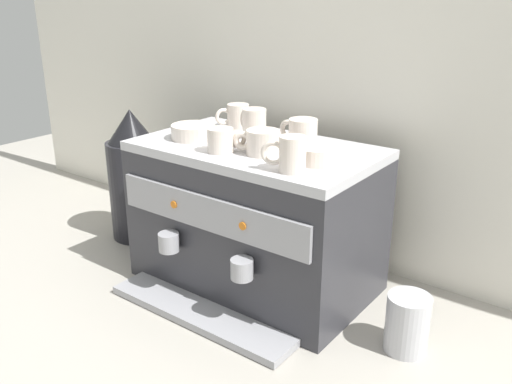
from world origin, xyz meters
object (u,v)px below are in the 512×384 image
(ceramic_cup_1, at_px, (302,132))
(ceramic_bowl_1, at_px, (318,155))
(ceramic_cup_3, at_px, (290,154))
(ceramic_cup_5, at_px, (237,116))
(ceramic_cup_2, at_px, (222,140))
(ceramic_bowl_0, at_px, (193,132))
(ceramic_cup_0, at_px, (261,142))
(milk_pitcher, at_px, (407,323))
(ceramic_cup_4, at_px, (253,123))
(coffee_grinder, at_px, (135,177))
(espresso_machine, at_px, (255,217))

(ceramic_cup_1, bearing_deg, ceramic_bowl_1, -42.82)
(ceramic_cup_3, relative_size, ceramic_cup_5, 1.11)
(ceramic_cup_2, xyz_separation_m, ceramic_cup_3, (0.23, -0.03, 0.01))
(ceramic_bowl_0, bearing_deg, ceramic_cup_0, -2.31)
(ceramic_bowl_1, relative_size, milk_pitcher, 0.69)
(ceramic_cup_4, distance_m, ceramic_bowl_0, 0.17)
(ceramic_cup_1, height_order, ceramic_cup_3, ceramic_cup_3)
(ceramic_cup_5, relative_size, ceramic_bowl_1, 0.92)
(ceramic_bowl_1, height_order, milk_pitcher, ceramic_bowl_1)
(ceramic_cup_0, height_order, ceramic_cup_3, ceramic_cup_3)
(ceramic_cup_0, bearing_deg, ceramic_cup_2, -154.57)
(ceramic_cup_4, relative_size, ceramic_bowl_0, 0.86)
(ceramic_cup_1, distance_m, ceramic_cup_2, 0.22)
(ceramic_cup_0, bearing_deg, coffee_grinder, 173.29)
(ceramic_cup_1, height_order, ceramic_bowl_1, ceramic_cup_1)
(ceramic_cup_4, bearing_deg, ceramic_bowl_1, -20.54)
(ceramic_cup_3, bearing_deg, coffee_grinder, 168.86)
(ceramic_bowl_0, xyz_separation_m, ceramic_bowl_1, (0.40, 0.01, 0.00))
(ceramic_cup_3, relative_size, ceramic_cup_4, 0.95)
(ceramic_bowl_0, xyz_separation_m, coffee_grinder, (-0.33, 0.06, -0.22))
(espresso_machine, xyz_separation_m, ceramic_cup_0, (0.06, -0.05, 0.24))
(ceramic_cup_1, relative_size, ceramic_cup_2, 1.31)
(milk_pitcher, bearing_deg, ceramic_bowl_1, 177.66)
(espresso_machine, xyz_separation_m, ceramic_cup_2, (-0.03, -0.10, 0.24))
(ceramic_cup_0, relative_size, ceramic_bowl_0, 0.95)
(ceramic_cup_3, bearing_deg, ceramic_cup_4, 142.41)
(ceramic_bowl_1, distance_m, milk_pitcher, 0.45)
(coffee_grinder, xyz_separation_m, milk_pitcher, (1.00, -0.06, -0.14))
(ceramic_cup_2, height_order, ceramic_bowl_0, ceramic_cup_2)
(ceramic_cup_0, xyz_separation_m, ceramic_cup_5, (-0.23, 0.18, 0.00))
(espresso_machine, height_order, ceramic_cup_3, ceramic_cup_3)
(ceramic_cup_3, bearing_deg, ceramic_cup_5, 144.77)
(espresso_machine, xyz_separation_m, ceramic_bowl_1, (0.21, -0.03, 0.23))
(ceramic_cup_4, xyz_separation_m, ceramic_bowl_1, (0.27, -0.10, -0.02))
(ceramic_cup_2, distance_m, ceramic_bowl_1, 0.26)
(ceramic_cup_0, height_order, ceramic_cup_1, ceramic_cup_1)
(ceramic_cup_4, height_order, milk_pitcher, ceramic_cup_4)
(ceramic_cup_3, xyz_separation_m, ceramic_bowl_0, (-0.38, 0.08, -0.02))
(ceramic_cup_1, relative_size, ceramic_cup_4, 1.10)
(ceramic_cup_2, distance_m, ceramic_cup_4, 0.17)
(espresso_machine, relative_size, ceramic_cup_4, 6.15)
(ceramic_cup_4, distance_m, ceramic_bowl_1, 0.29)
(ceramic_bowl_0, distance_m, milk_pitcher, 0.75)
(ceramic_bowl_1, bearing_deg, ceramic_cup_0, -172.24)
(ceramic_cup_2, height_order, ceramic_bowl_1, ceramic_cup_2)
(ceramic_cup_3, bearing_deg, ceramic_cup_2, 172.91)
(coffee_grinder, bearing_deg, ceramic_cup_0, -6.71)
(ceramic_cup_1, relative_size, ceramic_cup_3, 1.15)
(ceramic_cup_3, height_order, coffee_grinder, ceramic_cup_3)
(ceramic_cup_2, bearing_deg, ceramic_cup_4, 98.49)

